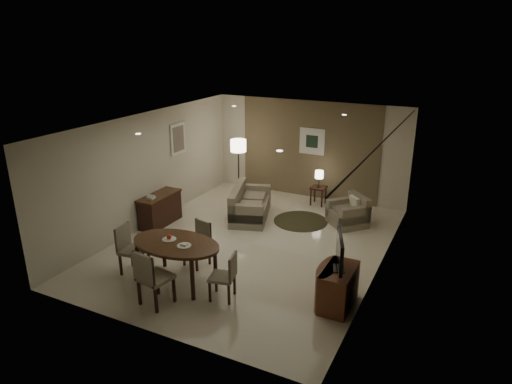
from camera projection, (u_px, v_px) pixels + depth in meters
The scene contains 31 objects.
room_shell at pixel (260, 181), 9.99m from camera, with size 5.50×7.00×2.70m.
taupe_accent at pixel (309, 150), 12.59m from camera, with size 3.96×0.03×2.70m, color brown.
curtain_wall at pixel (379, 208), 8.54m from camera, with size 0.08×6.70×2.58m, color #C0B296, non-canonical shape.
curtain_rod at pixel (386, 139), 8.10m from camera, with size 0.03×0.03×6.80m, color black.
art_back_frame at pixel (312, 141), 12.45m from camera, with size 0.72×0.03×0.72m, color silver.
art_back_canvas at pixel (312, 142), 12.44m from camera, with size 0.34×0.01×0.34m, color #1B3122.
art_left_frame at pixel (178, 139), 11.63m from camera, with size 0.03×0.60×0.80m, color silver.
art_left_canvas at pixel (178, 139), 11.63m from camera, with size 0.01×0.46×0.64m, color gray.
downlight_nl at pixel (138, 134), 8.27m from camera, with size 0.10×0.10×0.01m, color white.
downlight_nr at pixel (280, 151), 7.10m from camera, with size 0.10×0.10×0.01m, color white.
downlight_fl at pixel (234, 106), 11.31m from camera, with size 0.10×0.10×0.01m, color white.
downlight_fr at pixel (344, 115), 10.14m from camera, with size 0.10×0.10×0.01m, color white.
console_desk at pixel (160, 209), 11.02m from camera, with size 0.48×1.20×0.75m, color #4F3119, non-canonical shape.
telephone at pixel (151, 197), 10.62m from camera, with size 0.20×0.14×0.09m, color white, non-canonical shape.
tv_cabinet at pixel (338, 287), 7.71m from camera, with size 0.48×0.90×0.70m, color brown, non-canonical shape.
flat_tv at pixel (340, 252), 7.50m from camera, with size 0.06×0.88×0.60m, color black, non-canonical shape.
dining_table at pixel (177, 262), 8.43m from camera, with size 1.73×1.08×0.81m, color #4F3119, non-canonical shape.
chair_near at pixel (156, 277), 7.72m from camera, with size 0.50×0.50×1.03m, color gray, non-canonical shape.
chair_far at pixel (196, 245), 9.04m from camera, with size 0.43×0.43×0.90m, color gray, non-canonical shape.
chair_left at pixel (134, 250), 8.75m from camera, with size 0.46×0.46×0.96m, color gray, non-canonical shape.
chair_right at pixel (222, 276), 7.91m from camera, with size 0.42×0.42×0.86m, color gray, non-canonical shape.
plate_a at pixel (169, 239), 8.41m from camera, with size 0.26×0.26×0.02m, color white.
plate_b at pixel (184, 246), 8.16m from camera, with size 0.26×0.26×0.02m, color white.
fruit_apple at pixel (169, 237), 8.40m from camera, with size 0.09×0.09×0.09m, color red.
napkin at pixel (184, 244), 8.15m from camera, with size 0.12×0.08×0.03m, color white.
round_rug at pixel (301, 221), 11.28m from camera, with size 1.33×1.33×0.01m, color #3B3421.
sofa at pixel (250, 203), 11.40m from camera, with size 0.84×1.67×0.79m, color gray, non-canonical shape.
armchair at pixel (348, 211), 10.97m from camera, with size 0.82×0.77×0.73m, color gray, non-canonical shape.
side_table at pixel (318, 196), 12.30m from camera, with size 0.39×0.39×0.50m, color black, non-canonical shape.
table_lamp at pixel (319, 178), 12.13m from camera, with size 0.22×0.22×0.50m, color #FFEAC1, non-canonical shape.
floor_lamp at pixel (239, 170), 12.57m from camera, with size 0.42×0.42×1.68m, color #FFE5B7, non-canonical shape.
Camera 1 is at (4.13, -8.15, 4.45)m, focal length 32.00 mm.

